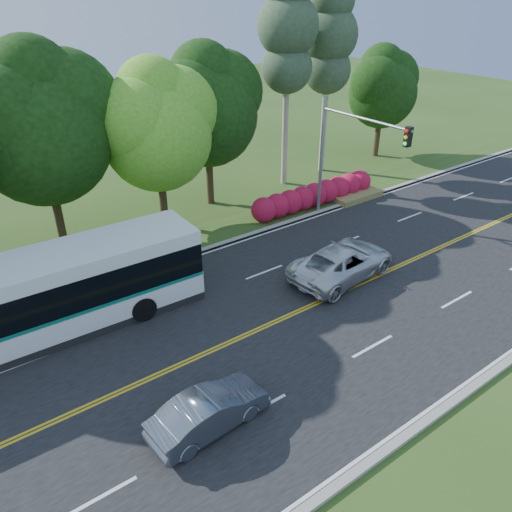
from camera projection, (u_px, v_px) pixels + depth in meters
ground at (321, 302)px, 22.16m from camera, size 120.00×120.00×0.00m
road at (321, 301)px, 22.16m from camera, size 60.00×14.00×0.02m
curb_north at (231, 241)px, 27.17m from camera, size 60.00×0.30×0.15m
curb_south at (463, 395)px, 17.08m from camera, size 60.00×0.30×0.15m
grass_verge at (213, 229)px, 28.49m from camera, size 60.00×4.00×0.10m
lane_markings at (319, 302)px, 22.11m from camera, size 57.60×13.82×0.00m
tree_row at (86, 113)px, 24.80m from camera, size 44.70×9.10×13.84m
bougainvillea_hedge at (317, 195)px, 31.28m from camera, size 9.50×2.25×1.50m
traffic_signal at (347, 145)px, 27.07m from camera, size 0.42×6.10×7.00m
transit_bus at (39, 300)px, 19.26m from camera, size 13.00×3.13×3.38m
sedan at (209, 411)px, 15.62m from camera, size 4.10×1.69×1.32m
suv at (342, 262)px, 23.66m from camera, size 5.95×3.21×1.59m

